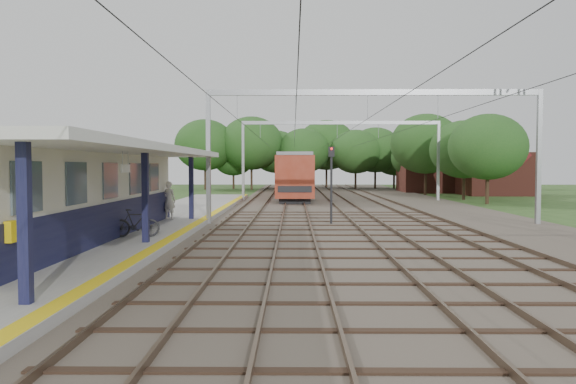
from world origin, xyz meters
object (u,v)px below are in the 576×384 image
object	(u,v)px
person	(169,200)
bicycle	(136,223)
signal_post	(331,177)
train	(294,173)

from	to	relation	value
person	bicycle	bearing A→B (deg)	112.95
signal_post	bicycle	bearing A→B (deg)	-156.09
bicycle	train	bearing A→B (deg)	-18.20
bicycle	signal_post	distance (m)	11.10
person	train	size ratio (longest dim) A/B	0.05
person	bicycle	world-z (taller)	person
person	bicycle	distance (m)	7.42
train	signal_post	distance (m)	33.81
train	signal_post	xyz separation A→B (m)	(1.85, -33.76, 0.22)
bicycle	train	distance (m)	41.76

